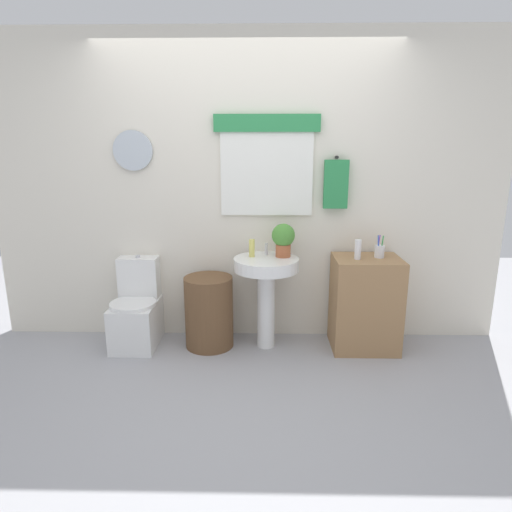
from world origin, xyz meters
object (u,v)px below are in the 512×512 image
object	(u,v)px
toilet	(137,312)
toothbrush_cup	(379,251)
soap_bottle	(252,248)
pedestal_sink	(266,280)
wooden_cabinet	(365,303)
lotion_bottle	(358,249)
laundry_hamper	(209,312)
potted_plant	(283,238)

from	to	relation	value
toilet	toothbrush_cup	size ratio (longest dim) A/B	4.10
toilet	soap_bottle	size ratio (longest dim) A/B	5.15
pedestal_sink	wooden_cabinet	world-z (taller)	wooden_cabinet
pedestal_sink	toilet	bearing A→B (deg)	178.11
soap_bottle	lotion_bottle	size ratio (longest dim) A/B	0.91
laundry_hamper	toilet	bearing A→B (deg)	176.66
lotion_bottle	pedestal_sink	bearing A→B (deg)	176.89
wooden_cabinet	toothbrush_cup	world-z (taller)	toothbrush_cup
potted_plant	toothbrush_cup	world-z (taller)	potted_plant
potted_plant	toilet	bearing A→B (deg)	-178.93
soap_bottle	potted_plant	distance (m)	0.27
wooden_cabinet	toilet	bearing A→B (deg)	178.92
pedestal_sink	soap_bottle	distance (m)	0.29
toilet	toothbrush_cup	world-z (taller)	toothbrush_cup
pedestal_sink	lotion_bottle	size ratio (longest dim) A/B	4.83
soap_bottle	wooden_cabinet	bearing A→B (deg)	-3.01
toilet	toothbrush_cup	bearing A→B (deg)	-0.46
laundry_hamper	soap_bottle	world-z (taller)	soap_bottle
toilet	wooden_cabinet	distance (m)	1.95
laundry_hamper	potted_plant	xyz separation A→B (m)	(0.62, 0.06, 0.63)
toilet	pedestal_sink	xyz separation A→B (m)	(1.11, -0.04, 0.31)
laundry_hamper	wooden_cabinet	xyz separation A→B (m)	(1.32, 0.00, 0.09)
potted_plant	lotion_bottle	distance (m)	0.61
wooden_cabinet	potted_plant	xyz separation A→B (m)	(-0.69, 0.06, 0.54)
toilet	wooden_cabinet	size ratio (longest dim) A/B	0.96
toilet	soap_bottle	distance (m)	1.14
soap_bottle	potted_plant	size ratio (longest dim) A/B	0.53
toilet	potted_plant	xyz separation A→B (m)	(1.25, 0.02, 0.65)
toothbrush_cup	soap_bottle	bearing A→B (deg)	178.37
toothbrush_cup	lotion_bottle	bearing A→B (deg)	-162.43
soap_bottle	potted_plant	world-z (taller)	potted_plant
toilet	lotion_bottle	world-z (taller)	lotion_bottle
toothbrush_cup	potted_plant	bearing A→B (deg)	177.11
wooden_cabinet	potted_plant	bearing A→B (deg)	175.04
toilet	potted_plant	distance (m)	1.41
laundry_hamper	soap_bottle	distance (m)	0.66
wooden_cabinet	potted_plant	size ratio (longest dim) A/B	2.83
potted_plant	soap_bottle	bearing A→B (deg)	-177.80
toothbrush_cup	pedestal_sink	bearing A→B (deg)	-178.75
lotion_bottle	laundry_hamper	bearing A→B (deg)	178.12
wooden_cabinet	lotion_bottle	world-z (taller)	lotion_bottle
toilet	laundry_hamper	distance (m)	0.63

